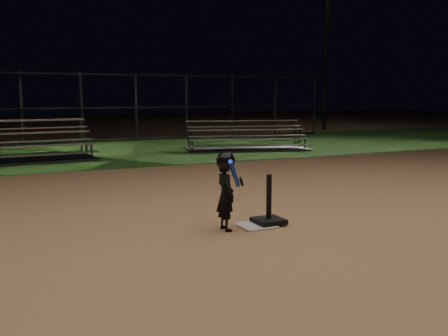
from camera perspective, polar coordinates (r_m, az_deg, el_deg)
ground at (r=6.79m, az=3.60°, el=-6.53°), size 80.00×80.00×0.00m
grass_strip at (r=16.17m, az=-13.65°, el=1.86°), size 60.00×8.00×0.01m
home_plate at (r=6.79m, az=3.60°, el=-6.43°), size 0.45×0.45×0.02m
batting_tee at (r=6.87m, az=5.01°, el=-5.21°), size 0.38×0.38×0.65m
child_batter at (r=6.48m, az=0.20°, el=-2.31°), size 0.42×0.57×1.02m
bleacher_left at (r=14.39m, az=-23.04°, el=1.52°), size 4.39×2.33×1.05m
bleacher_right at (r=16.16m, az=2.50°, el=2.72°), size 4.03×2.66×0.91m
backstop_fence at (r=19.03m, az=-15.60°, el=6.46°), size 20.08×0.08×2.50m
light_pole_right at (r=25.86m, az=11.47°, el=15.19°), size 0.90×0.53×8.30m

